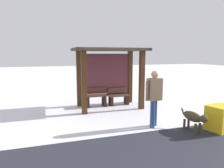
{
  "coord_description": "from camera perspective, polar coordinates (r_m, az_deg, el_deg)",
  "views": [
    {
      "loc": [
        -2.37,
        -7.66,
        2.16
      ],
      "look_at": [
        -0.06,
        -0.51,
        1.04
      ],
      "focal_mm": 32.23,
      "sensor_mm": 36.0,
      "label": 1
    }
  ],
  "objects": [
    {
      "name": "bus_shelter",
      "position": [
        8.18,
        -1.05,
        5.59
      ],
      "size": [
        2.82,
        1.73,
        2.4
      ],
      "color": "#412713",
      "rests_on": "ground"
    },
    {
      "name": "dog",
      "position": [
        6.14,
        22.2,
        -8.81
      ],
      "size": [
        0.29,
        0.98,
        0.58
      ],
      "color": "#453B24",
      "rests_on": "ground"
    },
    {
      "name": "bench_left_inside",
      "position": [
        8.39,
        -4.67,
        -4.11
      ],
      "size": [
        0.92,
        0.42,
        0.77
      ],
      "color": "#502821",
      "rests_on": "ground"
    },
    {
      "name": "bench_center_inside",
      "position": [
        8.68,
        1.88,
        -3.9
      ],
      "size": [
        0.92,
        0.41,
        0.71
      ],
      "color": "#4D312A",
      "rests_on": "ground"
    },
    {
      "name": "grit_bin",
      "position": [
        6.59,
        28.29,
        -8.44
      ],
      "size": [
        0.81,
        0.71,
        0.72
      ],
      "primitive_type": "cube",
      "rotation": [
        0.0,
        0.0,
        0.24
      ],
      "color": "yellow",
      "rests_on": "ground"
    },
    {
      "name": "person_walking",
      "position": [
        6.05,
        11.89,
        -2.96
      ],
      "size": [
        0.58,
        0.3,
        1.69
      ],
      "color": "#846D4F",
      "rests_on": "ground"
    },
    {
      "name": "ground_plane",
      "position": [
        8.31,
        -0.7,
        -6.63
      ],
      "size": [
        60.0,
        60.0,
        0.0
      ],
      "primitive_type": "plane",
      "color": "silver"
    }
  ]
}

